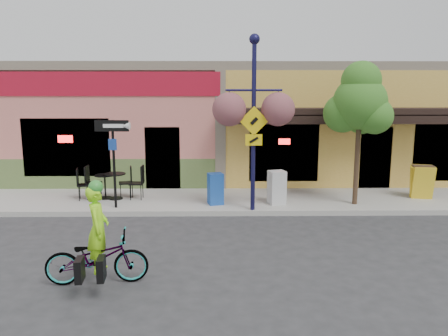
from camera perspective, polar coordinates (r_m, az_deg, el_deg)
name	(u,v)px	position (r m, az deg, el deg)	size (l,w,h in m)	color
ground	(258,221)	(12.11, 4.40, -6.95)	(90.00, 90.00, 0.00)	#2D2D30
sidewalk	(252,200)	(14.00, 3.68, -4.24)	(24.00, 3.00, 0.15)	#9E9B93
curb	(256,213)	(12.61, 4.18, -5.88)	(24.00, 0.12, 0.15)	#A8A59E
building	(243,120)	(19.09, 2.49, 6.27)	(18.20, 8.20, 4.50)	#CD7065
bicycle	(97,258)	(8.58, -16.27, -11.22)	(0.66, 1.88, 0.99)	maroon
cyclist_rider	(99,242)	(8.46, -16.05, -9.28)	(0.59, 0.39, 1.61)	#A1FF1A
lamp_post	(253,124)	(12.24, 3.87, 5.70)	(1.57, 0.63, 4.91)	#15133D
one_way_sign	(114,164)	(13.00, -14.17, 0.45)	(0.98, 0.21, 2.56)	black
cafe_set_left	(105,183)	(14.31, -15.29, -1.90)	(1.67, 0.84, 1.00)	black
cafe_set_right	(115,182)	(14.16, -14.05, -1.82)	(1.79, 0.89, 1.07)	black
newspaper_box_blue	(215,189)	(13.13, -1.12, -2.73)	(0.43, 0.38, 0.95)	#1C4DAA
newspaper_box_grey	(277,187)	(13.28, 6.90, -2.52)	(0.47, 0.42, 1.01)	silver
street_tree	(358,133)	(13.49, 17.14, 4.35)	(1.67, 1.67, 4.29)	#3D7A26
sandwich_board	(424,183)	(15.00, 24.62, -1.81)	(0.64, 0.47, 1.06)	yellow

